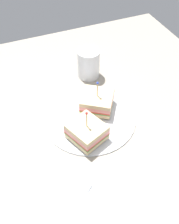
{
  "coord_description": "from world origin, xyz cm",
  "views": [
    {
      "loc": [
        -21.14,
        -51.1,
        60.42
      ],
      "look_at": [
        0.0,
        0.0,
        2.87
      ],
      "focal_mm": 44.35,
      "sensor_mm": 36.0,
      "label": 1
    }
  ],
  "objects_px": {
    "sandwich_half_front": "(97,101)",
    "knife": "(73,192)",
    "fork": "(79,184)",
    "sandwich_half_back": "(87,132)",
    "plate": "(90,118)",
    "drink_glass": "(89,64)"
  },
  "relations": [
    {
      "from": "sandwich_half_front",
      "to": "knife",
      "type": "xyz_separation_m",
      "value": [
        -0.16,
        -0.23,
        -0.03
      ]
    },
    {
      "from": "sandwich_half_back",
      "to": "knife",
      "type": "xyz_separation_m",
      "value": [
        -0.09,
        -0.14,
        -0.03
      ]
    },
    {
      "from": "sandwich_half_front",
      "to": "fork",
      "type": "bearing_deg",
      "value": -123.01
    },
    {
      "from": "plate",
      "to": "sandwich_half_front",
      "type": "distance_m",
      "value": 0.05
    },
    {
      "from": "sandwich_half_back",
      "to": "plate",
      "type": "bearing_deg",
      "value": 62.01
    },
    {
      "from": "fork",
      "to": "plate",
      "type": "bearing_deg",
      "value": 60.95
    },
    {
      "from": "sandwich_half_front",
      "to": "knife",
      "type": "relative_size",
      "value": 1.2
    },
    {
      "from": "plate",
      "to": "sandwich_half_back",
      "type": "height_order",
      "value": "sandwich_half_back"
    },
    {
      "from": "sandwich_half_back",
      "to": "drink_glass",
      "type": "xyz_separation_m",
      "value": [
        0.11,
        0.26,
        0.01
      ]
    },
    {
      "from": "drink_glass",
      "to": "knife",
      "type": "height_order",
      "value": "drink_glass"
    },
    {
      "from": "plate",
      "to": "sandwich_half_back",
      "type": "distance_m",
      "value": 0.08
    },
    {
      "from": "drink_glass",
      "to": "knife",
      "type": "xyz_separation_m",
      "value": [
        -0.2,
        -0.4,
        -0.04
      ]
    },
    {
      "from": "sandwich_half_front",
      "to": "fork",
      "type": "relative_size",
      "value": 1.2
    },
    {
      "from": "fork",
      "to": "knife",
      "type": "xyz_separation_m",
      "value": [
        -0.02,
        -0.02,
        0.0
      ]
    },
    {
      "from": "sandwich_half_back",
      "to": "sandwich_half_front",
      "type": "bearing_deg",
      "value": 53.04
    },
    {
      "from": "drink_glass",
      "to": "knife",
      "type": "bearing_deg",
      "value": -117.14
    },
    {
      "from": "knife",
      "to": "drink_glass",
      "type": "bearing_deg",
      "value": 62.86
    },
    {
      "from": "sandwich_half_front",
      "to": "drink_glass",
      "type": "bearing_deg",
      "value": 76.4
    },
    {
      "from": "sandwich_half_front",
      "to": "drink_glass",
      "type": "xyz_separation_m",
      "value": [
        0.04,
        0.16,
        0.01
      ]
    },
    {
      "from": "plate",
      "to": "sandwich_half_back",
      "type": "relative_size",
      "value": 2.34
    },
    {
      "from": "sandwich_half_back",
      "to": "knife",
      "type": "height_order",
      "value": "sandwich_half_back"
    },
    {
      "from": "sandwich_half_front",
      "to": "knife",
      "type": "bearing_deg",
      "value": -125.1
    }
  ]
}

